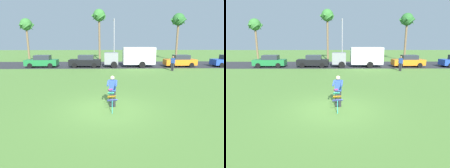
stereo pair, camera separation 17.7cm
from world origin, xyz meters
The scene contains 13 objects.
ground_plane centered at (0.00, 0.00, 0.00)m, with size 120.00×120.00×0.00m, color #568438.
road_strip centered at (0.00, 18.51, 0.01)m, with size 120.00×8.00×0.01m, color #2D2D33.
person_kite_flyer centered at (0.24, 0.31, 0.95)m, with size 0.59×0.69×1.73m.
kite_held centered at (0.17, -0.54, 0.79)m, with size 0.53×0.68×1.16m.
parked_car_green centered at (-8.76, 16.11, 0.77)m, with size 4.23×1.89×1.60m.
parked_car_black centered at (-2.97, 16.11, 0.77)m, with size 4.26×1.95×1.60m.
parked_truck_grey_van centered at (3.38, 16.11, 1.41)m, with size 6.71×2.15×2.62m.
parked_car_orange centered at (9.89, 16.11, 0.77)m, with size 4.24×1.92×1.60m.
palm_tree_left_near centered at (-14.39, 26.06, 5.97)m, with size 2.58×2.71×7.30m.
palm_tree_right_near centered at (-1.39, 25.41, 7.37)m, with size 2.58×2.71×8.81m.
palm_tree_centre_far centered at (12.33, 24.61, 6.69)m, with size 2.58×2.71×8.08m.
streetlight_pole centered at (1.15, 23.19, 4.00)m, with size 0.24×1.65×7.00m.
person_walker_near centered at (7.69, 12.63, 0.93)m, with size 0.41×0.44×1.73m.
Camera 1 is at (-0.04, -9.68, 3.61)m, focal length 30.66 mm.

